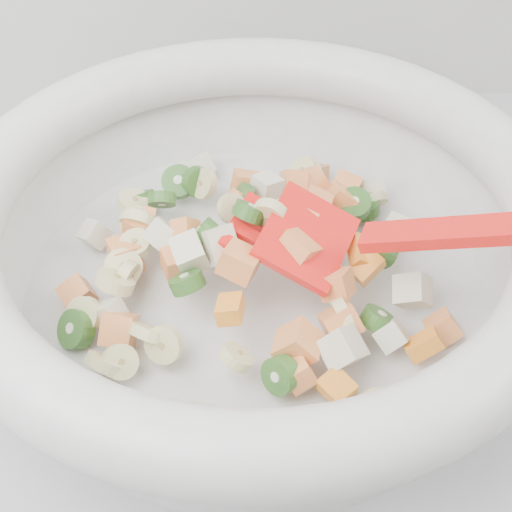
{
  "coord_description": "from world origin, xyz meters",
  "views": [
    {
      "loc": [
        0.08,
        1.05,
        1.33
      ],
      "look_at": [
        0.11,
        1.45,
        0.95
      ],
      "focal_mm": 55.0,
      "sensor_mm": 36.0,
      "label": 1
    }
  ],
  "objects": [
    {
      "name": "mixing_bowl",
      "position": [
        0.11,
        1.45,
        0.97
      ],
      "size": [
        0.49,
        0.43,
        0.17
      ],
      "color": "silver",
      "rests_on": "counter"
    }
  ]
}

